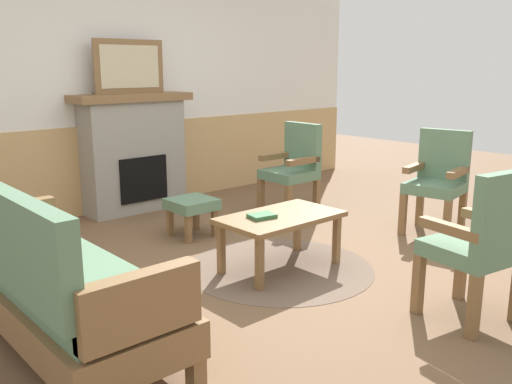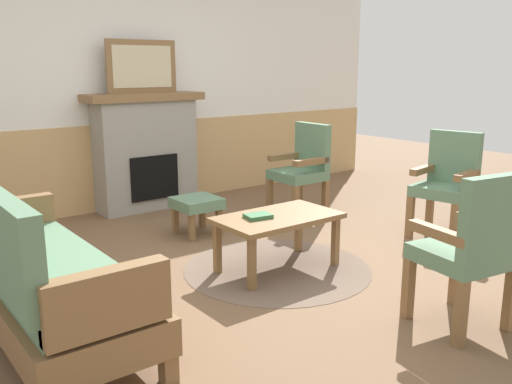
# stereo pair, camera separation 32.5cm
# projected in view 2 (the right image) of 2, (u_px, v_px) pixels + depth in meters

# --- Properties ---
(ground_plane) EXTENTS (14.00, 14.00, 0.00)m
(ground_plane) POSITION_uv_depth(u_px,v_px,m) (283.00, 266.00, 4.42)
(ground_plane) COLOR brown
(wall_back) EXTENTS (7.20, 0.14, 2.70)m
(wall_back) POSITION_uv_depth(u_px,v_px,m) (133.00, 89.00, 6.13)
(wall_back) COLOR white
(wall_back) RESTS_ON ground_plane
(fireplace) EXTENTS (1.30, 0.44, 1.28)m
(fireplace) POSITION_uv_depth(u_px,v_px,m) (146.00, 151.00, 6.09)
(fireplace) COLOR gray
(fireplace) RESTS_ON ground_plane
(framed_picture) EXTENTS (0.80, 0.04, 0.56)m
(framed_picture) POSITION_uv_depth(u_px,v_px,m) (142.00, 67.00, 5.88)
(framed_picture) COLOR brown
(framed_picture) RESTS_ON fireplace
(couch) EXTENTS (0.70, 1.80, 0.98)m
(couch) POSITION_uv_depth(u_px,v_px,m) (41.00, 276.00, 3.16)
(couch) COLOR brown
(couch) RESTS_ON ground_plane
(coffee_table) EXTENTS (0.96, 0.56, 0.44)m
(coffee_table) POSITION_uv_depth(u_px,v_px,m) (278.00, 222.00, 4.29)
(coffee_table) COLOR brown
(coffee_table) RESTS_ON ground_plane
(round_rug) EXTENTS (1.48, 1.48, 0.01)m
(round_rug) POSITION_uv_depth(u_px,v_px,m) (277.00, 268.00, 4.37)
(round_rug) COLOR brown
(round_rug) RESTS_ON ground_plane
(book_on_table) EXTENTS (0.22, 0.18, 0.03)m
(book_on_table) POSITION_uv_depth(u_px,v_px,m) (258.00, 216.00, 4.20)
(book_on_table) COLOR #33663D
(book_on_table) RESTS_ON coffee_table
(footstool) EXTENTS (0.40, 0.40, 0.36)m
(footstool) POSITION_uv_depth(u_px,v_px,m) (197.00, 205.00, 5.20)
(footstool) COLOR brown
(footstool) RESTS_ON ground_plane
(armchair_near_fireplace) EXTENTS (0.49, 0.49, 0.98)m
(armchair_near_fireplace) POSITION_uv_depth(u_px,v_px,m) (303.00, 166.00, 5.81)
(armchair_near_fireplace) COLOR brown
(armchair_near_fireplace) RESTS_ON ground_plane
(armchair_by_window_left) EXTENTS (0.56, 0.56, 0.98)m
(armchair_by_window_left) POSITION_uv_depth(u_px,v_px,m) (447.00, 180.00, 5.11)
(armchair_by_window_left) COLOR brown
(armchair_by_window_left) RESTS_ON ground_plane
(armchair_front_left) EXTENTS (0.55, 0.55, 0.98)m
(armchair_front_left) POSITION_uv_depth(u_px,v_px,m) (472.00, 245.00, 3.27)
(armchair_front_left) COLOR brown
(armchair_front_left) RESTS_ON ground_plane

